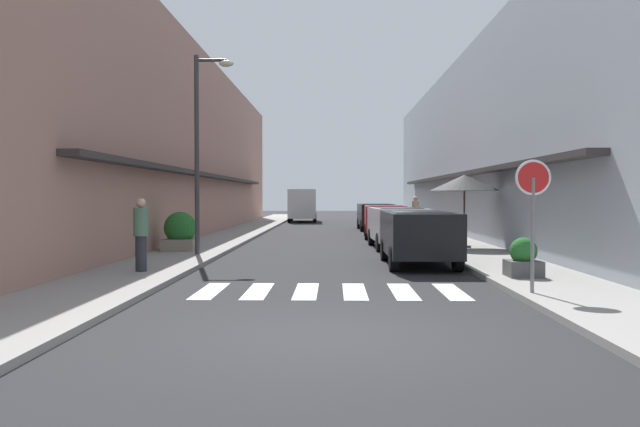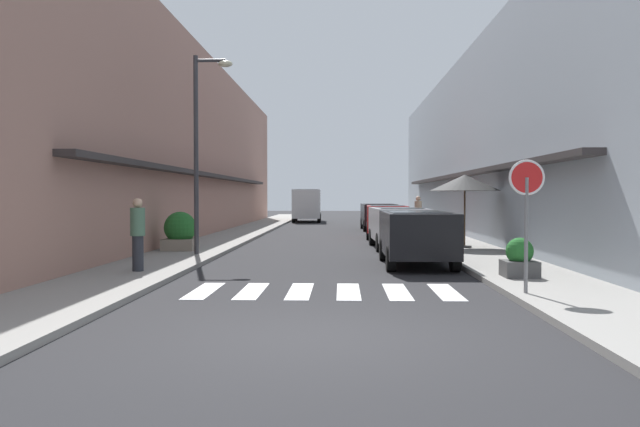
{
  "view_description": "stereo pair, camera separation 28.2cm",
  "coord_description": "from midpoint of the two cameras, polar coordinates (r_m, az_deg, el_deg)",
  "views": [
    {
      "loc": [
        0.06,
        -8.35,
        1.88
      ],
      "look_at": [
        -0.4,
        13.18,
        1.28
      ],
      "focal_mm": 35.4,
      "sensor_mm": 36.0,
      "label": 1
    },
    {
      "loc": [
        0.34,
        -8.34,
        1.88
      ],
      "look_at": [
        -0.4,
        13.18,
        1.28
      ],
      "focal_mm": 35.4,
      "sensor_mm": 36.0,
      "label": 2
    }
  ],
  "objects": [
    {
      "name": "ground_plane",
      "position": [
        27.64,
        1.56,
        -2.32
      ],
      "size": [
        105.75,
        105.75,
        0.0
      ],
      "primitive_type": "plane",
      "color": "#232326"
    },
    {
      "name": "sidewalk_left",
      "position": [
        28.05,
        -7.86,
        -2.15
      ],
      "size": [
        2.37,
        67.29,
        0.12
      ],
      "primitive_type": "cube",
      "color": "gray",
      "rests_on": "ground_plane"
    },
    {
      "name": "sidewalk_right",
      "position": [
        27.98,
        11.01,
        -2.18
      ],
      "size": [
        2.37,
        67.29,
        0.12
      ],
      "primitive_type": "cube",
      "color": "gray",
      "rests_on": "ground_plane"
    },
    {
      "name": "building_row_left",
      "position": [
        30.28,
        -14.35,
        5.96
      ],
      "size": [
        5.5,
        45.26,
        8.44
      ],
      "color": "#A87A6B",
      "rests_on": "ground_plane"
    },
    {
      "name": "building_row_right",
      "position": [
        30.16,
        17.58,
        5.77
      ],
      "size": [
        5.5,
        45.26,
        8.25
      ],
      "color": "#939EA8",
      "rests_on": "ground_plane"
    },
    {
      "name": "crosswalk",
      "position": [
        12.46,
        1.04,
        -7.06
      ],
      "size": [
        5.2,
        2.2,
        0.01
      ],
      "color": "silver",
      "rests_on": "ground_plane"
    },
    {
      "name": "parked_car_near",
      "position": [
        17.15,
        9.19,
        -1.64
      ],
      "size": [
        1.82,
        4.13,
        1.47
      ],
      "color": "black",
      "rests_on": "ground_plane"
    },
    {
      "name": "parked_car_mid",
      "position": [
        22.78,
        7.4,
        -0.84
      ],
      "size": [
        1.94,
        4.39,
        1.47
      ],
      "color": "silver",
      "rests_on": "ground_plane"
    },
    {
      "name": "parked_car_far",
      "position": [
        28.41,
        6.33,
        -0.36
      ],
      "size": [
        1.93,
        4.04,
        1.47
      ],
      "color": "maroon",
      "rests_on": "ground_plane"
    },
    {
      "name": "parked_car_distant",
      "position": [
        34.89,
        5.52,
        0.0
      ],
      "size": [
        1.87,
        4.43,
        1.47
      ],
      "color": "black",
      "rests_on": "ground_plane"
    },
    {
      "name": "delivery_van",
      "position": [
        46.11,
        -1.01,
        0.99
      ],
      "size": [
        2.1,
        5.44,
        2.37
      ],
      "color": "silver",
      "rests_on": "ground_plane"
    },
    {
      "name": "round_street_sign",
      "position": [
        12.02,
        18.81,
        1.93
      ],
      "size": [
        0.65,
        0.07,
        2.42
      ],
      "color": "slate",
      "rests_on": "sidewalk_right"
    },
    {
      "name": "street_lamp",
      "position": [
        19.43,
        -10.23,
        7.02
      ],
      "size": [
        1.19,
        0.28,
        5.98
      ],
      "color": "#38383D",
      "rests_on": "sidewalk_left"
    },
    {
      "name": "cafe_umbrella",
      "position": [
        22.13,
        13.31,
        2.7
      ],
      "size": [
        2.39,
        2.39,
        2.49
      ],
      "color": "#262626",
      "rests_on": "sidewalk_right"
    },
    {
      "name": "planter_corner",
      "position": [
        14.46,
        18.13,
        -3.97
      ],
      "size": [
        0.72,
        0.72,
        0.86
      ],
      "color": "#4C4C4C",
      "rests_on": "sidewalk_right"
    },
    {
      "name": "planter_midblock",
      "position": [
        21.01,
        -12.15,
        -1.64
      ],
      "size": [
        1.04,
        1.04,
        1.25
      ],
      "color": "gray",
      "rests_on": "sidewalk_left"
    },
    {
      "name": "pedestrian_walking_near",
      "position": [
        15.34,
        -15.65,
        -1.68
      ],
      "size": [
        0.34,
        0.34,
        1.71
      ],
      "rotation": [
        0.0,
        0.0,
        0.21
      ],
      "color": "#282B33",
      "rests_on": "sidewalk_left"
    },
    {
      "name": "pedestrian_walking_far",
      "position": [
        30.4,
        9.12,
        0.0
      ],
      "size": [
        0.34,
        0.34,
        1.76
      ],
      "rotation": [
        0.0,
        0.0,
        0.27
      ],
      "color": "#282B33",
      "rests_on": "sidewalk_right"
    }
  ]
}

